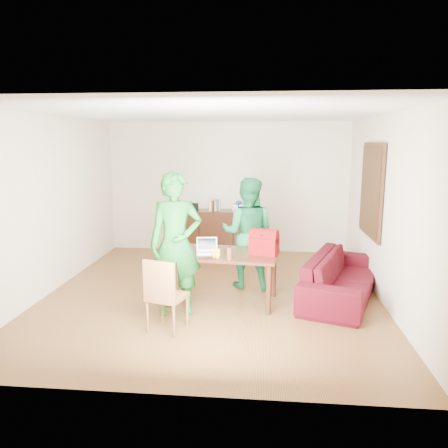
# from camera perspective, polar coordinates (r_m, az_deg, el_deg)

# --- Properties ---
(room) EXTENTS (5.20, 5.70, 2.90)m
(room) POSITION_cam_1_polar(r_m,az_deg,el_deg) (6.61, -1.37, 2.04)
(room) COLOR #472611
(room) RESTS_ON ground
(table) EXTENTS (1.66, 1.06, 0.74)m
(table) POSITION_cam_1_polar(r_m,az_deg,el_deg) (6.30, -0.17, -4.54)
(table) COLOR black
(table) RESTS_ON ground
(chair) EXTENTS (0.52, 0.51, 0.93)m
(chair) POSITION_cam_1_polar(r_m,az_deg,el_deg) (5.52, -7.47, -11.01)
(chair) COLOR brown
(chair) RESTS_ON ground
(person_near) EXTENTS (0.80, 0.63, 1.92)m
(person_near) POSITION_cam_1_polar(r_m,az_deg,el_deg) (5.85, -6.30, -2.63)
(person_near) COLOR #13591B
(person_near) RESTS_ON ground
(person_far) EXTENTS (0.93, 0.77, 1.76)m
(person_far) POSITION_cam_1_polar(r_m,az_deg,el_deg) (6.92, 3.11, -1.19)
(person_far) COLOR #166633
(person_far) RESTS_ON ground
(laptop) EXTENTS (0.32, 0.25, 0.21)m
(laptop) POSITION_cam_1_polar(r_m,az_deg,el_deg) (6.22, -2.23, -3.48)
(laptop) COLOR white
(laptop) RESTS_ON table
(bananas) EXTENTS (0.16, 0.11, 0.05)m
(bananas) POSITION_cam_1_polar(r_m,az_deg,el_deg) (5.96, -1.02, -4.27)
(bananas) COLOR gold
(bananas) RESTS_ON table
(bottle) EXTENTS (0.08, 0.08, 0.19)m
(bottle) POSITION_cam_1_polar(r_m,az_deg,el_deg) (5.87, 0.70, -3.79)
(bottle) COLOR #5F2F15
(bottle) RESTS_ON table
(red_bag) EXTENTS (0.44, 0.33, 0.29)m
(red_bag) POSITION_cam_1_polar(r_m,az_deg,el_deg) (6.17, 5.25, -2.67)
(red_bag) COLOR maroon
(red_bag) RESTS_ON table
(sofa) EXTENTS (1.54, 2.35, 0.64)m
(sofa) POSITION_cam_1_polar(r_m,az_deg,el_deg) (6.80, 15.15, -6.66)
(sofa) COLOR #3B070D
(sofa) RESTS_ON ground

